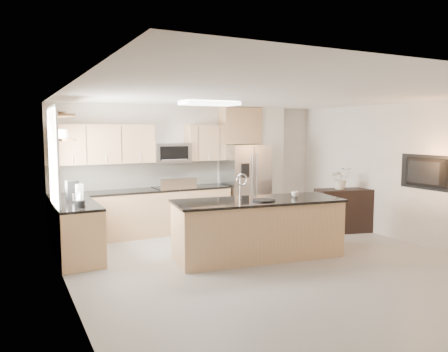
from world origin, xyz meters
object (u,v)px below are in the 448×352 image
microwave (171,153)px  refrigerator (245,185)px  credenza (343,211)px  coffee_maker (72,192)px  kettle (80,197)px  platter (264,200)px  television (423,172)px  cup (295,194)px  bowl (58,113)px  range (174,209)px  blender (80,197)px  island (258,228)px  flower_vase (341,173)px

microwave → refrigerator: (1.66, -0.17, -0.74)m
credenza → refrigerator: bearing=148.4°
refrigerator → coffee_maker: size_ratio=5.04×
kettle → coffee_maker: bearing=102.2°
credenza → platter: (-2.49, -0.88, 0.52)m
refrigerator → television: size_ratio=1.65×
cup → bowl: (-3.58, 1.68, 1.37)m
refrigerator → platter: bearing=-113.2°
range → television: 4.78m
range → platter: (0.63, -2.45, 0.50)m
range → blender: size_ratio=3.18×
credenza → platter: bearing=-145.8°
island → coffee_maker: 3.10m
coffee_maker → flower_vase: bearing=-7.1°
platter → island: bearing=95.8°
kettle → range: bearing=31.3°
microwave → television: (3.51, -3.24, -0.28)m
microwave → blender: microwave is taller
platter → range: bearing=104.4°
credenza → flower_vase: size_ratio=1.64×
credenza → coffee_maker: coffee_maker is taller
refrigerator → island: refrigerator is taller
kettle → coffee_maker: coffee_maker is taller
microwave → television: size_ratio=0.71×
island → credenza: bearing=24.2°
cup → bowl: bowl is taller
bowl → kettle: bearing=-68.4°
platter → television: 2.98m
range → coffee_maker: bearing=-156.5°
range → cup: bearing=-60.5°
blender → microwave: bearing=38.2°
blender → coffee_maker: blender is taller
platter → cup: bearing=9.1°
platter → kettle: 2.92m
coffee_maker → range: bearing=23.5°
island → credenza: (2.50, 0.73, -0.04)m
refrigerator → blender: size_ratio=4.97×
island → bowl: 3.80m
refrigerator → cup: refrigerator is taller
platter → blender: bearing=160.8°
television → bowl: bearing=66.9°
cup → television: size_ratio=0.11×
island → television: size_ratio=2.68×
refrigerator → platter: refrigerator is taller
range → platter: 2.58m
range → bowl: bearing=-163.5°
cup → kettle: (-3.35, 1.11, 0.03)m
blender → island: bearing=-16.4°
refrigerator → television: refrigerator is taller
flower_vase → microwave: bearing=151.2°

